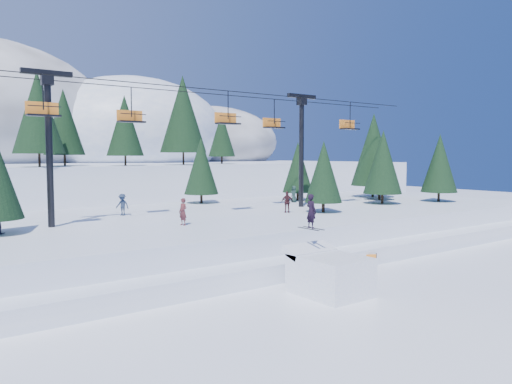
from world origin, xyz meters
TOP-DOWN VIEW (x-y plane):
  - ground at (0.00, 0.00)m, footprint 160.00×160.00m
  - mid_shelf at (0.00, 18.00)m, footprint 70.00×22.00m
  - berm at (0.00, 8.00)m, footprint 70.00×6.00m
  - jump_kicker at (0.79, 1.98)m, footprint 3.00×4.28m
  - chairlift at (1.61, 18.05)m, footprint 46.00×3.21m
  - conifer_stand at (1.10, 19.02)m, footprint 60.77×16.35m
  - distant_skiers at (0.38, 18.18)m, footprint 28.53×8.97m
  - banner_near at (6.56, 5.28)m, footprint 2.64×1.15m
  - banner_far at (11.41, 6.13)m, footprint 2.61×1.22m

SIDE VIEW (x-z plane):
  - ground at x=0.00m, z-range 0.00..0.00m
  - banner_near at x=6.56m, z-range 0.09..0.99m
  - banner_far at x=11.41m, z-range 0.09..0.99m
  - berm at x=0.00m, z-range 0.00..1.10m
  - jump_kicker at x=0.79m, z-range -1.43..3.74m
  - mid_shelf at x=0.00m, z-range 0.00..2.50m
  - distant_skiers at x=0.38m, z-range 2.44..4.30m
  - conifer_stand at x=1.10m, z-range 2.05..11.51m
  - chairlift at x=1.61m, z-range 4.18..14.46m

